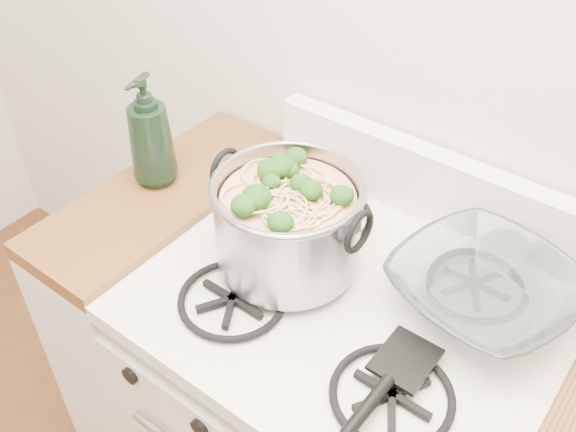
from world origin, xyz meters
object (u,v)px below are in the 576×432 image
(glass_bowl, at_px, (482,297))
(stock_pot, at_px, (288,223))
(spatula, at_px, (406,357))
(bottle, at_px, (150,131))

(glass_bowl, bearing_deg, stock_pot, -160.94)
(stock_pot, bearing_deg, spatula, -13.92)
(stock_pot, relative_size, spatula, 1.01)
(spatula, relative_size, bottle, 1.20)
(spatula, relative_size, glass_bowl, 2.46)
(stock_pot, height_order, spatula, stock_pot)
(spatula, xyz_separation_m, glass_bowl, (0.04, 0.20, 0.00))
(stock_pot, bearing_deg, bottle, 175.94)
(stock_pot, distance_m, bottle, 0.40)
(bottle, bearing_deg, glass_bowl, -5.92)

